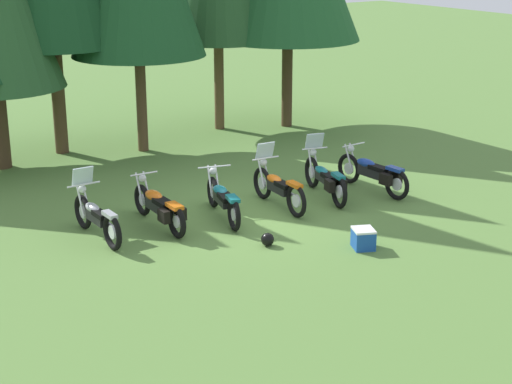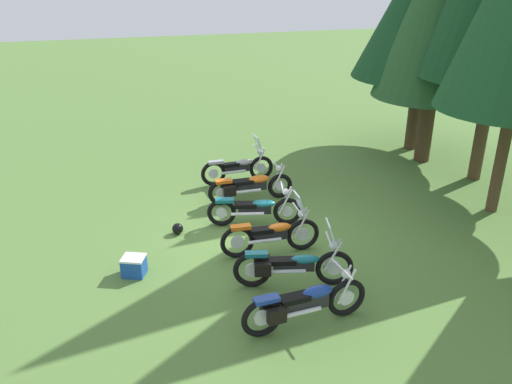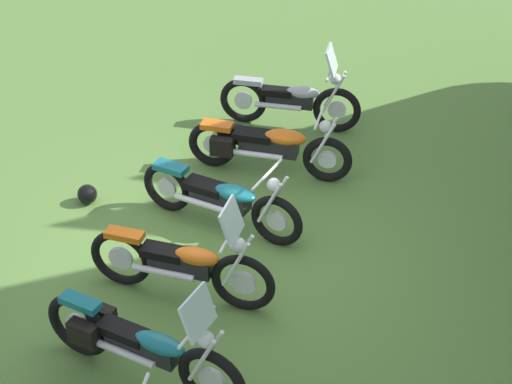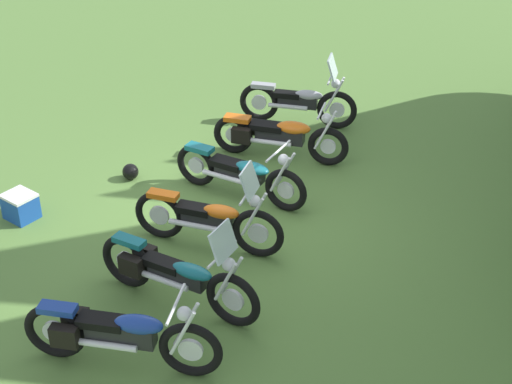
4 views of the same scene
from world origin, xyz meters
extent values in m
plane|color=#547A38|center=(0.00, 0.00, 0.00)|extent=(80.00, 80.00, 0.00)
torus|color=black|center=(-3.42, 0.98, 0.37)|extent=(0.12, 0.73, 0.73)
cylinder|color=silver|center=(-3.42, 0.98, 0.37)|extent=(0.05, 0.28, 0.28)
torus|color=black|center=(-3.41, -0.48, 0.37)|extent=(0.12, 0.73, 0.73)
cylinder|color=silver|center=(-3.41, -0.48, 0.37)|extent=(0.05, 0.28, 0.28)
cube|color=black|center=(-3.41, 0.25, 0.47)|extent=(0.18, 0.72, 0.23)
ellipsoid|color=#9EA0A8|center=(-3.42, 0.45, 0.61)|extent=(0.22, 0.51, 0.18)
cube|color=black|center=(-3.41, 0.05, 0.58)|extent=(0.21, 0.48, 0.10)
cube|color=#9EA0A8|center=(-3.41, -0.40, 0.71)|extent=(0.16, 0.44, 0.08)
cylinder|color=silver|center=(-3.49, 0.92, 0.66)|extent=(0.05, 0.34, 0.65)
cylinder|color=silver|center=(-3.36, 0.92, 0.66)|extent=(0.05, 0.34, 0.65)
cylinder|color=silver|center=(-3.42, 0.84, 1.00)|extent=(0.71, 0.04, 0.04)
sphere|color=silver|center=(-3.42, 0.93, 0.88)|extent=(0.17, 0.17, 0.17)
cylinder|color=silver|center=(-3.30, 0.09, 0.39)|extent=(0.09, 0.72, 0.08)
cube|color=silver|center=(-3.42, 0.86, 1.18)|extent=(0.44, 0.16, 0.39)
torus|color=black|center=(-2.01, 1.05, 0.35)|extent=(0.14, 0.70, 0.69)
cylinder|color=silver|center=(-2.01, 1.05, 0.35)|extent=(0.06, 0.26, 0.26)
torus|color=black|center=(-2.05, -0.60, 0.35)|extent=(0.14, 0.70, 0.69)
cylinder|color=silver|center=(-2.05, -0.60, 0.35)|extent=(0.06, 0.26, 0.26)
cube|color=black|center=(-2.03, 0.23, 0.46)|extent=(0.26, 0.82, 0.26)
ellipsoid|color=#D16014|center=(-2.03, 0.45, 0.62)|extent=(0.31, 0.59, 0.20)
cube|color=black|center=(-2.04, 0.00, 0.59)|extent=(0.29, 0.55, 0.10)
cube|color=#D16014|center=(-2.05, -0.52, 0.66)|extent=(0.23, 0.45, 0.08)
cylinder|color=silver|center=(-2.10, 1.00, 0.64)|extent=(0.05, 0.34, 0.65)
cylinder|color=silver|center=(-1.92, 0.99, 0.64)|extent=(0.05, 0.34, 0.65)
cylinder|color=silver|center=(-2.01, 0.91, 0.98)|extent=(0.63, 0.05, 0.04)
sphere|color=silver|center=(-2.01, 1.00, 0.86)|extent=(0.17, 0.17, 0.17)
cylinder|color=silver|center=(-1.89, 0.04, 0.37)|extent=(0.10, 0.82, 0.08)
cube|color=black|center=(-2.24, -0.40, 0.45)|extent=(0.15, 0.32, 0.26)
cube|color=black|center=(-1.86, -0.40, 0.45)|extent=(0.15, 0.32, 0.26)
torus|color=black|center=(-0.44, 0.67, 0.35)|extent=(0.29, 0.71, 0.70)
cylinder|color=silver|center=(-0.44, 0.67, 0.35)|extent=(0.12, 0.27, 0.27)
torus|color=black|center=(-0.86, -0.88, 0.35)|extent=(0.29, 0.71, 0.70)
cylinder|color=silver|center=(-0.86, -0.88, 0.35)|extent=(0.12, 0.27, 0.27)
cube|color=black|center=(-0.65, -0.11, 0.45)|extent=(0.42, 0.83, 0.21)
ellipsoid|color=#14606B|center=(-0.59, 0.11, 0.58)|extent=(0.42, 0.62, 0.17)
cube|color=black|center=(-0.71, -0.32, 0.55)|extent=(0.39, 0.58, 0.10)
cube|color=#14606B|center=(-0.84, -0.81, 0.68)|extent=(0.31, 0.48, 0.08)
cylinder|color=silver|center=(-0.54, 0.63, 0.65)|extent=(0.13, 0.34, 0.65)
cylinder|color=silver|center=(-0.38, 0.59, 0.65)|extent=(0.13, 0.34, 0.65)
cylinder|color=silver|center=(-0.48, 0.53, 0.99)|extent=(0.73, 0.23, 0.04)
sphere|color=silver|center=(-0.46, 0.62, 0.87)|extent=(0.21, 0.21, 0.17)
cylinder|color=silver|center=(-0.56, -0.31, 0.37)|extent=(0.28, 0.79, 0.08)
torus|color=black|center=(0.82, 0.55, 0.37)|extent=(0.16, 0.75, 0.75)
cylinder|color=silver|center=(0.82, 0.55, 0.37)|extent=(0.07, 0.29, 0.29)
torus|color=black|center=(0.71, -0.93, 0.37)|extent=(0.16, 0.75, 0.75)
cylinder|color=silver|center=(0.71, -0.93, 0.37)|extent=(0.07, 0.29, 0.29)
cube|color=black|center=(0.77, -0.19, 0.48)|extent=(0.25, 0.75, 0.23)
ellipsoid|color=#D16014|center=(0.78, 0.01, 0.62)|extent=(0.28, 0.54, 0.18)
cube|color=black|center=(0.75, -0.39, 0.59)|extent=(0.26, 0.51, 0.10)
cube|color=#D16014|center=(0.72, -0.85, 0.73)|extent=(0.21, 0.45, 0.08)
cylinder|color=silver|center=(0.74, 0.50, 0.67)|extent=(0.07, 0.34, 0.65)
cylinder|color=silver|center=(0.89, 0.48, 0.67)|extent=(0.07, 0.34, 0.65)
cylinder|color=silver|center=(0.81, 0.41, 1.01)|extent=(0.68, 0.09, 0.04)
sphere|color=silver|center=(0.82, 0.50, 0.89)|extent=(0.18, 0.18, 0.17)
cylinder|color=silver|center=(0.88, -0.36, 0.39)|extent=(0.13, 0.74, 0.08)
cube|color=silver|center=(0.81, 0.43, 1.19)|extent=(0.45, 0.18, 0.39)
torus|color=black|center=(2.31, 0.60, 0.38)|extent=(0.30, 0.76, 0.76)
cylinder|color=silver|center=(2.31, 0.60, 0.38)|extent=(0.12, 0.29, 0.29)
torus|color=black|center=(1.88, -0.96, 0.38)|extent=(0.30, 0.76, 0.76)
cylinder|color=silver|center=(1.88, -0.96, 0.38)|extent=(0.12, 0.29, 0.29)
cube|color=black|center=(2.10, -0.18, 0.47)|extent=(0.39, 0.82, 0.20)
ellipsoid|color=#14606B|center=(2.15, 0.04, 0.59)|extent=(0.38, 0.61, 0.16)
cube|color=black|center=(2.04, -0.39, 0.56)|extent=(0.35, 0.57, 0.10)
cube|color=#14606B|center=(1.91, -0.88, 0.73)|extent=(0.28, 0.47, 0.08)
cylinder|color=silver|center=(2.22, 0.56, 0.68)|extent=(0.13, 0.34, 0.65)
cylinder|color=silver|center=(2.36, 0.53, 0.68)|extent=(0.13, 0.34, 0.65)
cylinder|color=silver|center=(2.27, 0.47, 1.01)|extent=(0.63, 0.20, 0.04)
sphere|color=silver|center=(2.30, 0.55, 0.89)|extent=(0.21, 0.21, 0.17)
cylinder|color=silver|center=(2.16, -0.38, 0.40)|extent=(0.29, 0.79, 0.08)
cube|color=silver|center=(2.28, 0.49, 1.19)|extent=(0.46, 0.26, 0.39)
cube|color=black|center=(1.79, -0.73, 0.48)|extent=(0.22, 0.35, 0.26)
cube|color=black|center=(2.08, -0.81, 0.48)|extent=(0.22, 0.35, 0.26)
torus|color=black|center=(3.28, 0.38, 0.37)|extent=(0.14, 0.75, 0.75)
cylinder|color=silver|center=(3.28, 0.38, 0.37)|extent=(0.07, 0.29, 0.29)
torus|color=black|center=(3.36, -1.25, 0.37)|extent=(0.14, 0.75, 0.75)
cylinder|color=silver|center=(3.36, -1.25, 0.37)|extent=(0.07, 0.29, 0.29)
cube|color=black|center=(3.32, -0.44, 0.49)|extent=(0.25, 0.81, 0.26)
ellipsoid|color=navy|center=(3.31, -0.21, 0.65)|extent=(0.29, 0.58, 0.20)
cube|color=black|center=(3.33, -0.66, 0.62)|extent=(0.27, 0.55, 0.10)
cube|color=navy|center=(3.36, -1.17, 0.72)|extent=(0.21, 0.45, 0.08)
cylinder|color=silver|center=(3.20, 0.31, 0.67)|extent=(0.06, 0.34, 0.65)
cylinder|color=silver|center=(3.36, 0.32, 0.67)|extent=(0.06, 0.34, 0.65)
cylinder|color=silver|center=(3.28, 0.24, 1.01)|extent=(0.71, 0.07, 0.04)
sphere|color=silver|center=(3.28, 0.33, 0.89)|extent=(0.18, 0.18, 0.17)
cylinder|color=silver|center=(3.46, -0.61, 0.39)|extent=(0.12, 0.81, 0.08)
cube|color=black|center=(3.19, -1.06, 0.47)|extent=(0.16, 0.33, 0.26)
cube|color=black|center=(3.51, -1.04, 0.47)|extent=(0.16, 0.33, 0.26)
cylinder|color=#4C3823|center=(-1.56, 7.08, 1.51)|extent=(0.37, 0.37, 3.02)
cylinder|color=#4C3823|center=(0.44, 6.01, 1.35)|extent=(0.29, 0.29, 2.69)
cylinder|color=brown|center=(3.63, 7.10, 1.37)|extent=(0.30, 0.30, 2.75)
cylinder|color=#42301E|center=(5.59, 6.23, 1.37)|extent=(0.33, 0.33, 2.74)
cube|color=#19479E|center=(0.73, -3.14, 0.18)|extent=(0.54, 0.56, 0.37)
cube|color=silver|center=(0.73, -3.14, 0.39)|extent=(0.55, 0.58, 0.04)
sphere|color=black|center=(-0.76, -1.98, 0.13)|extent=(0.27, 0.27, 0.27)
camera|label=1|loc=(-9.34, -14.47, 6.03)|focal=57.43mm
camera|label=2|loc=(10.12, -3.52, 5.78)|focal=36.17mm
camera|label=3|loc=(7.75, 2.29, 6.38)|focal=58.69mm
camera|label=4|loc=(9.59, 2.71, 6.46)|focal=55.40mm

